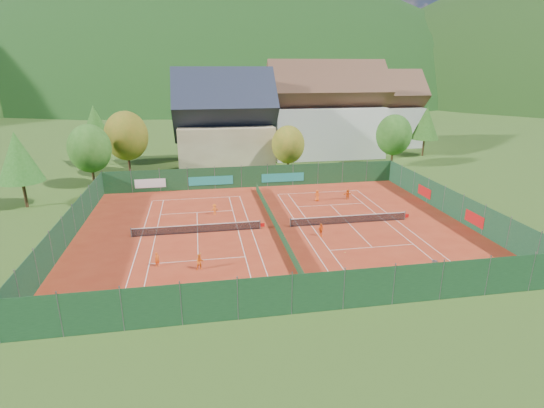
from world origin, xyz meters
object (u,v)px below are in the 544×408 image
at_px(player_left_near, 157,260).
at_px(hotel_block_a, 325,115).
at_px(player_right_near, 321,230).
at_px(ball_hopper, 435,263).
at_px(chalet, 225,126).
at_px(player_right_far_b, 348,195).
at_px(player_left_far, 215,209).
at_px(player_right_far_a, 317,196).
at_px(hotel_block_b, 379,114).
at_px(player_left_mid, 200,262).

bearing_deg(player_left_near, hotel_block_a, 20.79).
bearing_deg(player_right_near, ball_hopper, -78.70).
relative_size(chalet, player_right_near, 12.00).
bearing_deg(chalet, player_right_near, -77.99).
height_order(hotel_block_a, player_right_far_b, hotel_block_a).
bearing_deg(chalet, player_right_far_b, -57.70).
relative_size(player_left_far, player_right_far_a, 0.89).
height_order(hotel_block_b, player_right_near, hotel_block_b).
bearing_deg(player_left_near, chalet, 40.53).
xyz_separation_m(ball_hopper, player_right_far_b, (-0.59, 19.64, 0.09)).
distance_m(hotel_block_a, player_right_far_a, 30.00).
distance_m(chalet, player_left_near, 38.39).
height_order(player_left_near, player_left_mid, player_left_mid).
relative_size(player_left_far, player_right_far_b, 0.97).
relative_size(hotel_block_b, player_left_near, 13.63).
bearing_deg(player_left_far, chalet, -102.08).
xyz_separation_m(hotel_block_a, player_left_far, (-22.02, -30.68, -6.75)).
xyz_separation_m(chalet, player_right_near, (7.02, -32.99, -5.95)).
bearing_deg(ball_hopper, player_left_far, 136.08).
xyz_separation_m(hotel_block_a, player_left_mid, (-23.83, -44.23, -6.68)).
height_order(player_right_near, player_right_far_b, player_right_near).
distance_m(chalet, ball_hopper, 44.26).
distance_m(player_left_mid, player_right_near, 12.96).
relative_size(player_left_mid, player_right_far_b, 1.08).
distance_m(player_left_near, player_right_near, 15.88).
xyz_separation_m(chalet, player_left_far, (-3.02, -24.68, -5.99)).
bearing_deg(player_right_near, chalet, 72.27).
relative_size(hotel_block_b, player_right_far_a, 12.13).
relative_size(chalet, player_right_far_b, 12.46).
bearing_deg(player_right_near, hotel_block_b, 31.32).
distance_m(hotel_block_a, player_left_near, 51.40).
bearing_deg(player_right_far_b, player_left_mid, 35.04).
distance_m(hotel_block_a, ball_hopper, 48.14).
bearing_deg(hotel_block_a, player_left_far, -125.67).
bearing_deg(hotel_block_a, hotel_block_b, 29.74).
height_order(ball_hopper, player_left_far, player_left_far).
bearing_deg(player_right_far_a, player_right_far_b, 170.38).
bearing_deg(player_right_far_a, hotel_block_b, -132.37).
bearing_deg(hotel_block_b, player_left_mid, -125.92).
xyz_separation_m(player_right_near, player_right_far_b, (6.75, 11.21, -0.02)).
bearing_deg(ball_hopper, player_right_far_b, 91.73).
distance_m(chalet, player_left_far, 25.58).
relative_size(hotel_block_b, player_left_far, 13.65).
distance_m(player_left_near, player_left_far, 13.41).
bearing_deg(player_right_near, player_left_near, 164.83).
bearing_deg(hotel_block_b, chalet, -157.01).
distance_m(player_left_near, player_right_far_b, 26.84).
relative_size(chalet, player_left_mid, 11.53).
bearing_deg(ball_hopper, player_left_mid, 170.55).
height_order(hotel_block_b, ball_hopper, hotel_block_b).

